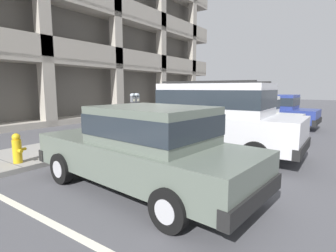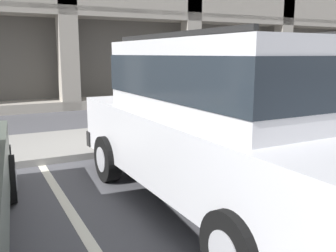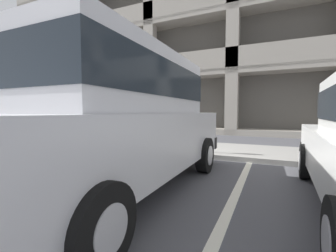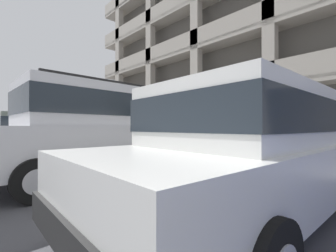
{
  "view_description": "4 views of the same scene",
  "coord_description": "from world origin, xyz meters",
  "px_view_note": "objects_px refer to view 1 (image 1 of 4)",
  "views": [
    {
      "loc": [
        -6.73,
        -5.62,
        1.86
      ],
      "look_at": [
        -0.3,
        -1.12,
        0.71
      ],
      "focal_mm": 28.0,
      "sensor_mm": 36.0,
      "label": 1
    },
    {
      "loc": [
        -2.49,
        -6.03,
        1.82
      ],
      "look_at": [
        0.02,
        -1.15,
        0.76
      ],
      "focal_mm": 40.0,
      "sensor_mm": 36.0,
      "label": 2
    },
    {
      "loc": [
        2.06,
        -5.09,
        1.15
      ],
      "look_at": [
        0.06,
        -0.78,
        0.85
      ],
      "focal_mm": 24.0,
      "sensor_mm": 36.0,
      "label": 3
    },
    {
      "loc": [
        4.68,
        -4.73,
        1.1
      ],
      "look_at": [
        0.22,
        -0.5,
        1.15
      ],
      "focal_mm": 24.0,
      "sensor_mm": 36.0,
      "label": 4
    }
  ],
  "objects_px": {
    "silver_suv": "(214,115)",
    "fire_hydrant": "(17,148)",
    "blue_coupe": "(269,110)",
    "parking_meter_near": "(135,105)",
    "red_sedan": "(145,146)",
    "dark_hatchback": "(243,114)"
  },
  "relations": [
    {
      "from": "silver_suv",
      "to": "fire_hydrant",
      "type": "xyz_separation_m",
      "value": [
        -3.92,
        3.11,
        -0.62
      ]
    },
    {
      "from": "blue_coupe",
      "to": "parking_meter_near",
      "type": "height_order",
      "value": "parking_meter_near"
    },
    {
      "from": "blue_coupe",
      "to": "silver_suv",
      "type": "bearing_deg",
      "value": -177.76
    },
    {
      "from": "blue_coupe",
      "to": "parking_meter_near",
      "type": "relative_size",
      "value": 2.92
    },
    {
      "from": "red_sedan",
      "to": "blue_coupe",
      "type": "height_order",
      "value": "same"
    },
    {
      "from": "silver_suv",
      "to": "red_sedan",
      "type": "height_order",
      "value": "silver_suv"
    },
    {
      "from": "red_sedan",
      "to": "blue_coupe",
      "type": "bearing_deg",
      "value": 6.27
    },
    {
      "from": "parking_meter_near",
      "to": "fire_hydrant",
      "type": "relative_size",
      "value": 2.22
    },
    {
      "from": "silver_suv",
      "to": "parking_meter_near",
      "type": "bearing_deg",
      "value": 92.77
    },
    {
      "from": "dark_hatchback",
      "to": "parking_meter_near",
      "type": "xyz_separation_m",
      "value": [
        -3.51,
        2.5,
        0.45
      ]
    },
    {
      "from": "red_sedan",
      "to": "blue_coupe",
      "type": "distance_m",
      "value": 9.47
    },
    {
      "from": "silver_suv",
      "to": "blue_coupe",
      "type": "height_order",
      "value": "silver_suv"
    },
    {
      "from": "silver_suv",
      "to": "red_sedan",
      "type": "distance_m",
      "value": 3.24
    },
    {
      "from": "red_sedan",
      "to": "blue_coupe",
      "type": "xyz_separation_m",
      "value": [
        9.46,
        0.21,
        0.0
      ]
    },
    {
      "from": "parking_meter_near",
      "to": "fire_hydrant",
      "type": "distance_m",
      "value": 3.84
    },
    {
      "from": "dark_hatchback",
      "to": "blue_coupe",
      "type": "distance_m",
      "value": 2.93
    },
    {
      "from": "fire_hydrant",
      "to": "blue_coupe",
      "type": "bearing_deg",
      "value": -16.78
    },
    {
      "from": "red_sedan",
      "to": "fire_hydrant",
      "type": "distance_m",
      "value": 3.37
    },
    {
      "from": "parking_meter_near",
      "to": "fire_hydrant",
      "type": "height_order",
      "value": "parking_meter_near"
    },
    {
      "from": "dark_hatchback",
      "to": "fire_hydrant",
      "type": "relative_size",
      "value": 6.5
    },
    {
      "from": "parking_meter_near",
      "to": "dark_hatchback",
      "type": "bearing_deg",
      "value": -35.45
    },
    {
      "from": "blue_coupe",
      "to": "fire_hydrant",
      "type": "distance_m",
      "value": 10.62
    }
  ]
}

